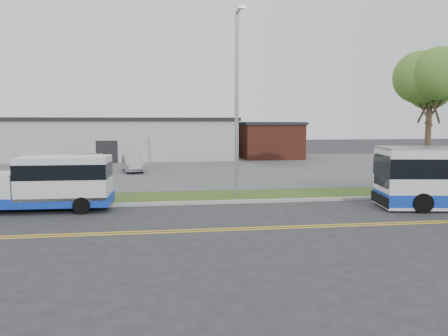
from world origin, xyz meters
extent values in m
plane|color=#28282B|center=(0.00, 0.00, 0.00)|extent=(140.00, 140.00, 0.00)
cube|color=gold|center=(0.00, -3.85, 0.01)|extent=(70.00, 0.12, 0.01)
cube|color=gold|center=(0.00, -4.15, 0.01)|extent=(70.00, 0.12, 0.01)
cube|color=#9E9B93|center=(0.00, 1.10, 0.07)|extent=(80.00, 0.30, 0.15)
cube|color=#2F4E1A|center=(0.00, 2.90, 0.05)|extent=(80.00, 3.30, 0.10)
cube|color=#4C4C4F|center=(0.00, 17.00, 0.05)|extent=(80.00, 25.00, 0.10)
cube|color=#9E9E99|center=(-6.00, 27.00, 2.00)|extent=(25.00, 10.00, 4.00)
cube|color=black|center=(-6.00, 27.00, 4.17)|extent=(25.40, 10.40, 0.35)
cube|color=black|center=(-6.00, 22.05, 1.10)|extent=(2.00, 0.15, 2.20)
cube|color=brown|center=(10.50, 26.00, 1.80)|extent=(6.00, 7.00, 3.60)
cube|color=black|center=(10.50, 26.00, 3.75)|extent=(6.30, 7.30, 0.30)
cylinder|color=#33251B|center=(14.00, 3.00, 2.48)|extent=(0.32, 0.32, 4.76)
ellipsoid|color=#456924|center=(14.00, 3.00, 6.22)|extent=(5.20, 5.20, 4.42)
cylinder|color=gray|center=(3.00, 2.80, 4.85)|extent=(0.18, 0.18, 9.50)
cylinder|color=gray|center=(3.00, 2.10, 9.50)|extent=(0.12, 1.40, 0.12)
cube|color=gray|center=(3.00, 1.45, 9.45)|extent=(0.35, 0.18, 0.12)
cube|color=#0F33A8|center=(-6.22, 0.59, 0.49)|extent=(6.12, 2.22, 0.45)
cube|color=silver|center=(-5.24, 0.56, 1.51)|extent=(3.98, 2.16, 1.87)
cube|color=black|center=(-5.24, 0.56, 1.83)|extent=(4.00, 2.20, 0.67)
cylinder|color=black|center=(-4.38, -0.42, 0.37)|extent=(0.76, 0.27, 0.75)
cylinder|color=black|center=(-4.33, 1.50, 0.37)|extent=(0.76, 0.27, 0.75)
cube|color=black|center=(9.21, -0.99, 1.76)|extent=(0.43, 2.11, 1.48)
cube|color=black|center=(9.15, -0.98, 0.42)|extent=(0.48, 2.30, 0.46)
cylinder|color=black|center=(10.45, -2.30, 0.44)|extent=(0.92, 0.43, 0.89)
cylinder|color=black|center=(10.80, -0.15, 0.44)|extent=(0.92, 0.43, 0.89)
imported|color=black|center=(-8.23, 1.90, 0.90)|extent=(0.66, 0.51, 1.60)
imported|color=#9FA0A6|center=(-3.15, 14.54, 0.74)|extent=(2.06, 4.08, 1.28)
imported|color=white|center=(-6.95, 12.15, 0.85)|extent=(3.47, 5.58, 1.51)
sphere|color=white|center=(-7.93, 2.15, 0.26)|extent=(0.32, 0.32, 0.32)
camera|label=1|loc=(-0.87, -19.79, 4.06)|focal=35.00mm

